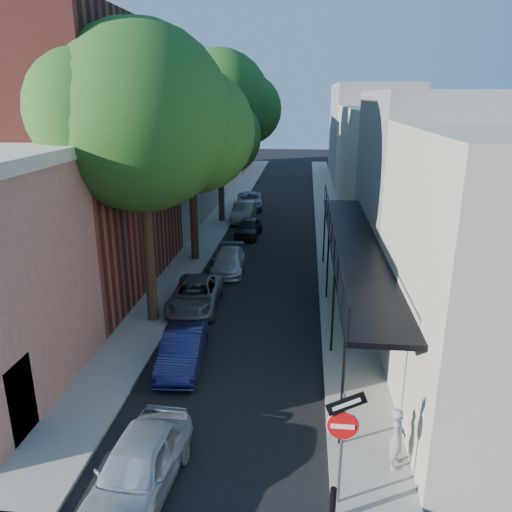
% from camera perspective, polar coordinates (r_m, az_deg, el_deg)
% --- Properties ---
extents(road_surface, '(6.00, 64.00, 0.01)m').
position_cam_1_polar(road_surface, '(39.16, 2.32, 4.86)').
color(road_surface, black).
rests_on(road_surface, ground).
extents(sidewalk_left, '(2.00, 64.00, 0.12)m').
position_cam_1_polar(sidewalk_left, '(39.57, -3.49, 5.06)').
color(sidewalk_left, gray).
rests_on(sidewalk_left, ground).
extents(sidewalk_right, '(2.00, 64.00, 0.12)m').
position_cam_1_polar(sidewalk_right, '(39.12, 8.20, 4.76)').
color(sidewalk_right, gray).
rests_on(sidewalk_right, ground).
extents(buildings_left, '(10.10, 59.10, 12.00)m').
position_cam_1_polar(buildings_left, '(38.81, -11.85, 11.77)').
color(buildings_left, tan).
rests_on(buildings_left, ground).
extents(buildings_right, '(9.80, 55.00, 10.00)m').
position_cam_1_polar(buildings_right, '(38.44, 16.10, 10.63)').
color(buildings_right, '#B3AA94').
rests_on(buildings_right, ground).
extents(sign_post, '(0.89, 0.17, 2.99)m').
position_cam_1_polar(sign_post, '(11.34, 9.88, -19.00)').
color(sign_post, '#595B60').
rests_on(sign_post, ground).
extents(bollard, '(0.14, 0.14, 0.80)m').
position_cam_1_polar(bollard, '(11.95, 8.77, -26.19)').
color(bollard, black).
rests_on(bollard, sidewalk_right).
extents(oak_near, '(7.48, 6.80, 11.42)m').
position_cam_1_polar(oak_near, '(19.20, -11.59, 14.77)').
color(oak_near, '#312313').
rests_on(oak_near, ground).
extents(oak_mid, '(6.60, 6.00, 10.20)m').
position_cam_1_polar(oak_mid, '(26.97, -6.57, 14.04)').
color(oak_mid, '#312313').
rests_on(oak_mid, ground).
extents(oak_far, '(7.70, 7.00, 11.90)m').
position_cam_1_polar(oak_far, '(35.80, -3.40, 16.96)').
color(oak_far, '#312313').
rests_on(oak_far, ground).
extents(parked_car_a, '(1.92, 4.16, 1.38)m').
position_cam_1_polar(parked_car_a, '(12.67, -13.32, -22.45)').
color(parked_car_a, '#939BA3').
rests_on(parked_car_a, ground).
extents(parked_car_b, '(1.57, 3.81, 1.23)m').
position_cam_1_polar(parked_car_b, '(17.32, -8.39, -10.54)').
color(parked_car_b, '#161944').
rests_on(parked_car_b, ground).
extents(parked_car_c, '(2.20, 4.49, 1.23)m').
position_cam_1_polar(parked_car_c, '(21.69, -6.94, -4.44)').
color(parked_car_c, '#585A5F').
rests_on(parked_car_c, ground).
extents(parked_car_d, '(1.78, 3.96, 1.13)m').
position_cam_1_polar(parked_car_d, '(26.12, -3.15, -0.55)').
color(parked_car_d, '#BBBBBF').
rests_on(parked_car_d, ground).
extents(parked_car_e, '(1.65, 3.67, 1.22)m').
position_cam_1_polar(parked_car_e, '(32.55, -0.86, 3.28)').
color(parked_car_e, black).
rests_on(parked_car_e, ground).
extents(parked_car_f, '(1.50, 4.18, 1.37)m').
position_cam_1_polar(parked_car_f, '(36.66, -1.41, 5.06)').
color(parked_car_f, slate).
rests_on(parked_car_f, ground).
extents(parked_car_g, '(2.54, 4.67, 1.24)m').
position_cam_1_polar(parked_car_g, '(41.16, -0.75, 6.39)').
color(parked_car_g, gray).
rests_on(parked_car_g, ground).
extents(pedestrian, '(0.51, 0.66, 1.60)m').
position_cam_1_polar(pedestrian, '(13.25, 15.81, -19.37)').
color(pedestrian, gray).
rests_on(pedestrian, sidewalk_right).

